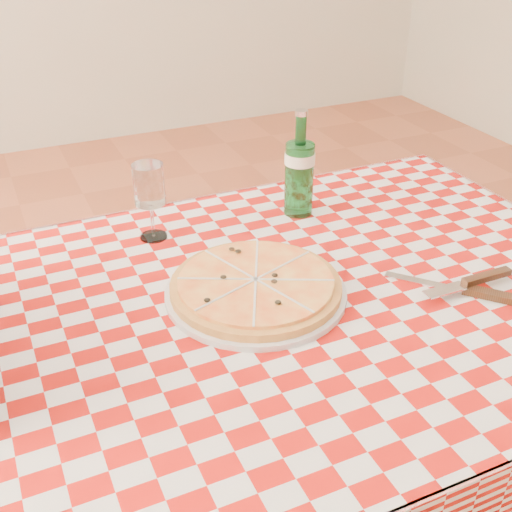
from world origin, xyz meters
The scene contains 6 objects.
dining_table centered at (0.00, 0.00, 0.66)m, with size 1.20×0.80×0.75m.
tablecloth centered at (0.00, 0.00, 0.75)m, with size 1.30×0.90×0.01m, color #9B0E09.
pizza_plate centered at (-0.03, 0.03, 0.78)m, with size 0.32×0.32×0.04m, color #C68442, non-canonical shape.
water_bottle centered at (0.18, 0.29, 0.87)m, with size 0.07×0.07×0.23m, color #175E26, non-canonical shape.
wine_glass centered at (-0.14, 0.31, 0.84)m, with size 0.06×0.06×0.16m, color white, non-canonical shape.
cutlery centered at (0.31, -0.12, 0.77)m, with size 0.26×0.21×0.03m, color silver, non-canonical shape.
Camera 1 is at (-0.42, -0.83, 1.40)m, focal length 45.00 mm.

